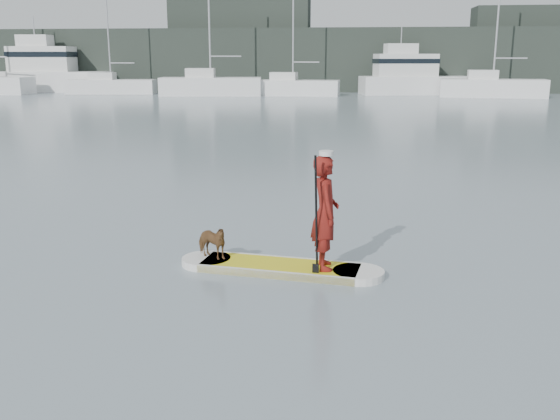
# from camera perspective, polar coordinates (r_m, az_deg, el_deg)

# --- Properties ---
(ground) EXTENTS (140.00, 140.00, 0.00)m
(ground) POSITION_cam_1_polar(r_m,az_deg,el_deg) (11.48, -1.98, -2.95)
(ground) COLOR slate
(ground) RESTS_ON ground
(paddleboard) EXTENTS (3.28, 1.15, 0.12)m
(paddleboard) POSITION_cam_1_polar(r_m,az_deg,el_deg) (9.94, -0.00, -5.27)
(paddleboard) COLOR gold
(paddleboard) RESTS_ON ground
(paddler) EXTENTS (0.53, 0.71, 1.76)m
(paddler) POSITION_cam_1_polar(r_m,az_deg,el_deg) (9.53, 4.15, -0.25)
(paddler) COLOR maroon
(paddler) RESTS_ON paddleboard
(white_cap) EXTENTS (0.22, 0.22, 0.07)m
(white_cap) POSITION_cam_1_polar(r_m,az_deg,el_deg) (9.35, 4.25, 5.20)
(white_cap) COLOR silver
(white_cap) RESTS_ON paddler
(dog) EXTENTS (0.73, 0.59, 0.56)m
(dog) POSITION_cam_1_polar(r_m,az_deg,el_deg) (10.18, -6.32, -2.89)
(dog) COLOR brown
(dog) RESTS_ON paddleboard
(paddle) EXTENTS (0.10, 0.30, 2.00)m
(paddle) POSITION_cam_1_polar(r_m,az_deg,el_deg) (9.34, 3.32, -1.83)
(paddle) COLOR black
(paddle) RESTS_ON ground
(sailboat_b) EXTENTS (8.16, 3.35, 11.78)m
(sailboat_b) POSITION_cam_1_polar(r_m,az_deg,el_deg) (60.35, -15.23, 10.99)
(sailboat_b) COLOR white
(sailboat_b) RESTS_ON ground
(sailboat_c) EXTENTS (9.04, 4.03, 12.54)m
(sailboat_c) POSITION_cam_1_polar(r_m,az_deg,el_deg) (55.88, -6.42, 11.30)
(sailboat_c) COLOR white
(sailboat_c) RESTS_ON ground
(sailboat_d) EXTENTS (8.14, 2.88, 11.82)m
(sailboat_d) POSITION_cam_1_polar(r_m,az_deg,el_deg) (55.61, 1.11, 11.29)
(sailboat_d) COLOR white
(sailboat_d) RESTS_ON ground
(sailboat_e) EXTENTS (8.79, 3.68, 12.39)m
(sailboat_e) POSITION_cam_1_polar(r_m,az_deg,el_deg) (56.20, 18.78, 10.64)
(sailboat_e) COLOR white
(sailboat_e) RESTS_ON ground
(motor_yacht_a) EXTENTS (10.22, 4.99, 5.89)m
(motor_yacht_a) POSITION_cam_1_polar(r_m,az_deg,el_deg) (58.61, 11.87, 11.92)
(motor_yacht_a) COLOR white
(motor_yacht_a) RESTS_ON ground
(motor_yacht_b) EXTENTS (10.97, 4.49, 7.07)m
(motor_yacht_b) POSITION_cam_1_polar(r_m,az_deg,el_deg) (65.81, -20.36, 11.84)
(motor_yacht_b) COLOR white
(motor_yacht_b) RESTS_ON ground
(shore_mass) EXTENTS (90.00, 6.00, 6.00)m
(shore_mass) POSITION_cam_1_polar(r_m,az_deg,el_deg) (63.89, 5.34, 13.49)
(shore_mass) COLOR black
(shore_mass) RESTS_ON ground
(shore_building_west) EXTENTS (14.00, 4.00, 9.00)m
(shore_building_west) POSITION_cam_1_polar(r_m,az_deg,el_deg) (65.92, -3.62, 14.84)
(shore_building_west) COLOR black
(shore_building_west) RESTS_ON ground
(shore_building_east) EXTENTS (10.00, 4.00, 8.00)m
(shore_building_east) POSITION_cam_1_polar(r_m,az_deg,el_deg) (66.89, 21.44, 13.50)
(shore_building_east) COLOR black
(shore_building_east) RESTS_ON ground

